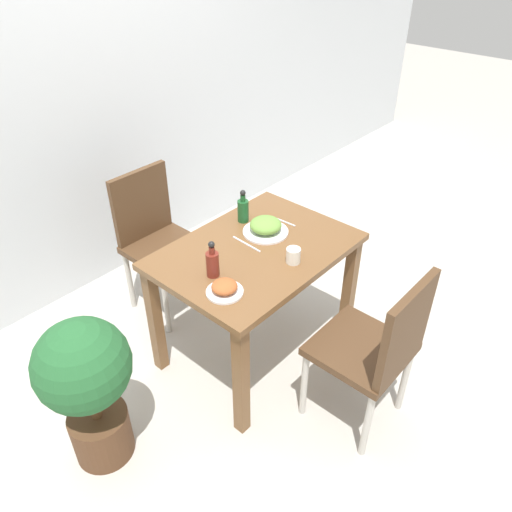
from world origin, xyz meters
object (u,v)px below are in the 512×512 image
object	(u,v)px
potted_plant_left	(87,381)
food_plate	(266,227)
sauce_bottle	(213,263)
chair_near	(377,346)
condiment_bottle	(243,209)
chair_far	(156,235)
drink_cup	(293,256)
side_plate	(225,288)

from	to	relation	value
potted_plant_left	food_plate	bearing A→B (deg)	-1.66
food_plate	sauce_bottle	world-z (taller)	sauce_bottle
food_plate	potted_plant_left	xyz separation A→B (m)	(-1.14, 0.03, -0.27)
chair_near	condiment_bottle	xyz separation A→B (m)	(0.16, 0.98, 0.28)
chair_far	condiment_bottle	size ratio (longest dim) A/B	4.72
drink_cup	chair_far	bearing A→B (deg)	95.63
food_plate	potted_plant_left	distance (m)	1.17
side_plate	chair_far	bearing A→B (deg)	71.44
chair_near	chair_far	xyz separation A→B (m)	(-0.06, 1.50, 0.00)
sauce_bottle	potted_plant_left	size ratio (longest dim) A/B	0.24
food_plate	condiment_bottle	distance (m)	0.18
side_plate	condiment_bottle	distance (m)	0.64
sauce_bottle	condiment_bottle	xyz separation A→B (m)	(0.46, 0.23, 0.00)
potted_plant_left	chair_far	bearing A→B (deg)	35.78
chair_far	drink_cup	xyz separation A→B (m)	(0.10, -0.98, 0.25)
food_plate	potted_plant_left	bearing A→B (deg)	178.34
condiment_bottle	potted_plant_left	bearing A→B (deg)	-172.98
chair_near	potted_plant_left	distance (m)	1.29
chair_far	food_plate	world-z (taller)	chair_far
chair_near	potted_plant_left	size ratio (longest dim) A/B	1.13
condiment_bottle	chair_near	bearing A→B (deg)	-99.24
chair_near	sauce_bottle	size ratio (longest dim) A/B	4.72
chair_near	sauce_bottle	world-z (taller)	sauce_bottle
food_plate	potted_plant_left	world-z (taller)	food_plate
chair_near	sauce_bottle	xyz separation A→B (m)	(-0.30, 0.74, 0.28)
chair_far	side_plate	xyz separation A→B (m)	(-0.30, -0.89, 0.24)
chair_near	potted_plant_left	world-z (taller)	chair_near
sauce_bottle	potted_plant_left	world-z (taller)	sauce_bottle
chair_near	drink_cup	distance (m)	0.58
chair_far	sauce_bottle	xyz separation A→B (m)	(-0.24, -0.76, 0.28)
side_plate	drink_cup	distance (m)	0.41
sauce_bottle	potted_plant_left	bearing A→B (deg)	172.22
sauce_bottle	food_plate	bearing A→B (deg)	7.64
chair_near	sauce_bottle	distance (m)	0.85
side_plate	sauce_bottle	xyz separation A→B (m)	(0.06, 0.13, 0.05)
food_plate	side_plate	bearing A→B (deg)	-159.12
side_plate	sauce_bottle	world-z (taller)	sauce_bottle
sauce_bottle	potted_plant_left	xyz separation A→B (m)	(-0.68, 0.09, -0.30)
food_plate	side_plate	xyz separation A→B (m)	(-0.51, -0.20, -0.01)
chair_far	drink_cup	size ratio (longest dim) A/B	11.60
chair_near	drink_cup	xyz separation A→B (m)	(0.03, 0.53, 0.25)
chair_far	potted_plant_left	xyz separation A→B (m)	(-0.93, -0.67, -0.02)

